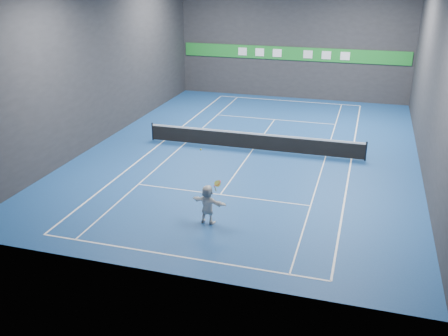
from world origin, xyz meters
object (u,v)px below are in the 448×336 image
(player, at_px, (208,204))
(tennis_ball, at_px, (201,150))
(tennis_net, at_px, (253,141))
(tennis_racket, at_px, (217,184))

(player, bearing_deg, tennis_ball, -2.46)
(tennis_ball, bearing_deg, tennis_net, 90.13)
(player, relative_size, tennis_ball, 22.45)
(player, distance_m, tennis_ball, 2.29)
(player, height_order, tennis_ball, tennis_ball)
(tennis_racket, bearing_deg, player, -173.01)
(player, distance_m, tennis_racket, 0.99)
(tennis_ball, bearing_deg, tennis_racket, -1.70)
(tennis_ball, height_order, tennis_net, tennis_ball)
(tennis_ball, height_order, tennis_racket, tennis_ball)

